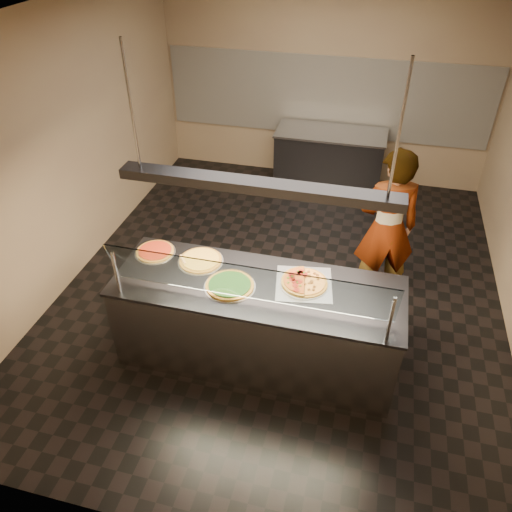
% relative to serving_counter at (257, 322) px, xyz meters
% --- Properties ---
extents(ground, '(5.00, 6.00, 0.02)m').
position_rel_serving_counter_xyz_m(ground, '(0.02, 1.16, -0.48)').
color(ground, black).
rests_on(ground, ground).
extents(ceiling, '(5.00, 6.00, 0.02)m').
position_rel_serving_counter_xyz_m(ceiling, '(0.02, 1.16, 2.54)').
color(ceiling, silver).
rests_on(ceiling, wall_back).
extents(wall_back, '(5.00, 0.02, 3.00)m').
position_rel_serving_counter_xyz_m(wall_back, '(0.02, 4.17, 1.03)').
color(wall_back, tan).
rests_on(wall_back, ground).
extents(wall_front, '(5.00, 0.02, 3.00)m').
position_rel_serving_counter_xyz_m(wall_front, '(0.02, -1.85, 1.03)').
color(wall_front, tan).
rests_on(wall_front, ground).
extents(wall_left, '(0.02, 6.00, 3.00)m').
position_rel_serving_counter_xyz_m(wall_left, '(-2.49, 1.16, 1.03)').
color(wall_left, tan).
rests_on(wall_left, ground).
extents(tile_band, '(4.90, 0.02, 1.20)m').
position_rel_serving_counter_xyz_m(tile_band, '(0.02, 4.14, 0.83)').
color(tile_band, silver).
rests_on(tile_band, wall_back).
extents(serving_counter, '(2.67, 0.94, 0.93)m').
position_rel_serving_counter_xyz_m(serving_counter, '(0.00, 0.00, 0.00)').
color(serving_counter, '#B7B7BC').
rests_on(serving_counter, ground).
extents(sneeze_guard, '(2.43, 0.18, 0.54)m').
position_rel_serving_counter_xyz_m(sneeze_guard, '(0.00, -0.34, 0.76)').
color(sneeze_guard, '#B7B7BC').
rests_on(sneeze_guard, serving_counter).
extents(perforated_tray, '(0.58, 0.58, 0.01)m').
position_rel_serving_counter_xyz_m(perforated_tray, '(0.41, 0.12, 0.47)').
color(perforated_tray, silver).
rests_on(perforated_tray, serving_counter).
extents(half_pizza_pepperoni, '(0.28, 0.45, 0.05)m').
position_rel_serving_counter_xyz_m(half_pizza_pepperoni, '(0.31, 0.12, 0.50)').
color(half_pizza_pepperoni, brown).
rests_on(half_pizza_pepperoni, perforated_tray).
extents(half_pizza_sausage, '(0.28, 0.45, 0.04)m').
position_rel_serving_counter_xyz_m(half_pizza_sausage, '(0.51, 0.12, 0.49)').
color(half_pizza_sausage, brown).
rests_on(half_pizza_sausage, perforated_tray).
extents(pizza_spinach, '(0.47, 0.47, 0.03)m').
position_rel_serving_counter_xyz_m(pizza_spinach, '(-0.24, -0.08, 0.48)').
color(pizza_spinach, silver).
rests_on(pizza_spinach, serving_counter).
extents(pizza_cheese, '(0.44, 0.44, 0.03)m').
position_rel_serving_counter_xyz_m(pizza_cheese, '(-0.62, 0.22, 0.48)').
color(pizza_cheese, silver).
rests_on(pizza_cheese, serving_counter).
extents(pizza_tomato, '(0.40, 0.40, 0.03)m').
position_rel_serving_counter_xyz_m(pizza_tomato, '(-1.11, 0.25, 0.48)').
color(pizza_tomato, silver).
rests_on(pizza_tomato, serving_counter).
extents(pizza_spatula, '(0.28, 0.17, 0.02)m').
position_rel_serving_counter_xyz_m(pizza_spatula, '(-0.72, 0.15, 0.49)').
color(pizza_spatula, '#B7B7BC').
rests_on(pizza_spatula, pizza_spinach).
extents(prep_table, '(1.63, 0.74, 0.93)m').
position_rel_serving_counter_xyz_m(prep_table, '(0.21, 3.71, 0.00)').
color(prep_table, '#2F2F33').
rests_on(prep_table, ground).
extents(worker, '(0.77, 0.61, 1.84)m').
position_rel_serving_counter_xyz_m(worker, '(1.11, 1.27, 0.45)').
color(worker, '#27252D').
rests_on(worker, ground).
extents(heat_lamp_housing, '(2.30, 0.18, 0.08)m').
position_rel_serving_counter_xyz_m(heat_lamp_housing, '(0.00, 0.00, 1.48)').
color(heat_lamp_housing, '#2F2F33').
rests_on(heat_lamp_housing, ceiling).
extents(lamp_rod_left, '(0.02, 0.02, 1.01)m').
position_rel_serving_counter_xyz_m(lamp_rod_left, '(-1.00, 0.00, 2.03)').
color(lamp_rod_left, '#B7B7BC').
rests_on(lamp_rod_left, ceiling).
extents(lamp_rod_right, '(0.02, 0.02, 1.01)m').
position_rel_serving_counter_xyz_m(lamp_rod_right, '(1.00, 0.00, 2.03)').
color(lamp_rod_right, '#B7B7BC').
rests_on(lamp_rod_right, ceiling).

